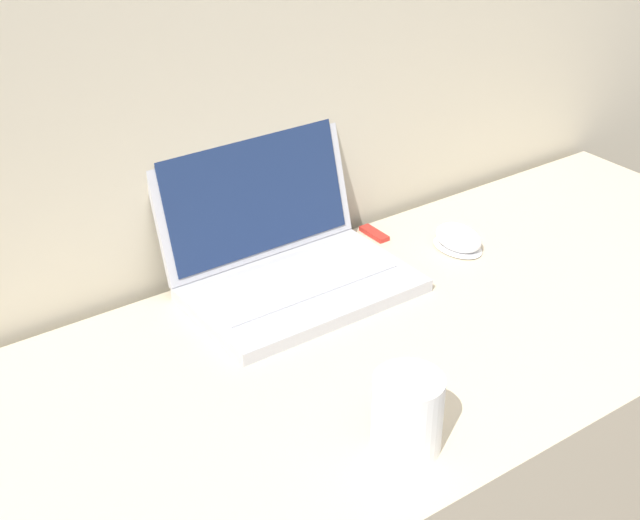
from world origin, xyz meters
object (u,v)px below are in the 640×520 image
(usb_stick, at_px, (374,233))
(computer_mouse, at_px, (458,239))
(laptop, at_px, (284,251))
(drink_cup, at_px, (407,412))

(usb_stick, bearing_deg, computer_mouse, -53.42)
(laptop, height_order, computer_mouse, laptop)
(drink_cup, bearing_deg, usb_stick, 55.60)
(drink_cup, relative_size, usb_stick, 1.65)
(drink_cup, height_order, computer_mouse, drink_cup)
(laptop, bearing_deg, computer_mouse, -14.67)
(computer_mouse, height_order, usb_stick, computer_mouse)
(laptop, bearing_deg, drink_cup, -102.94)
(laptop, distance_m, usb_stick, 0.22)
(laptop, relative_size, usb_stick, 5.62)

